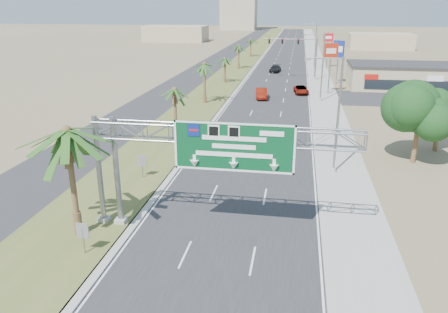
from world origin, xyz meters
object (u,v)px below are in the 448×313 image
at_px(car_left_lane, 222,139).
at_px(car_far, 275,69).
at_px(pole_sign_red_near, 331,54).
at_px(pole_sign_red_far, 328,40).
at_px(store_building, 402,77).
at_px(signal_mast, 305,55).
at_px(pole_sign_blue, 339,51).
at_px(car_mid_lane, 261,93).
at_px(car_right_lane, 301,90).
at_px(sign_gantry, 209,143).
at_px(palm_near, 66,131).

relative_size(car_left_lane, car_far, 0.90).
height_order(car_far, pole_sign_red_near, pole_sign_red_near).
bearing_deg(pole_sign_red_far, store_building, -63.82).
relative_size(signal_mast, store_building, 0.57).
distance_m(car_left_lane, car_far, 53.90).
bearing_deg(signal_mast, pole_sign_blue, -30.56).
relative_size(car_mid_lane, car_right_lane, 1.06).
xyz_separation_m(car_left_lane, pole_sign_red_near, (12.35, 30.67, 5.73)).
height_order(pole_sign_red_near, pole_sign_red_far, pole_sign_red_near).
height_order(store_building, pole_sign_blue, pole_sign_blue).
bearing_deg(car_far, pole_sign_red_near, -61.23).
bearing_deg(signal_mast, car_mid_lane, -109.29).
height_order(car_right_lane, pole_sign_red_far, pole_sign_red_far).
relative_size(sign_gantry, car_far, 3.31).
bearing_deg(pole_sign_blue, car_far, 132.47).
bearing_deg(pole_sign_red_far, pole_sign_blue, -88.08).
distance_m(store_building, pole_sign_blue, 11.96).
bearing_deg(car_right_lane, pole_sign_red_near, 1.12).
bearing_deg(car_left_lane, car_right_lane, 74.23).
xyz_separation_m(store_building, car_far, (-22.98, 15.63, -1.27)).
distance_m(signal_mast, store_building, 18.08).
height_order(sign_gantry, car_far, sign_gantry).
distance_m(palm_near, pole_sign_blue, 63.82).
relative_size(palm_near, pole_sign_blue, 1.04).
height_order(car_left_lane, pole_sign_red_near, pole_sign_red_near).
bearing_deg(palm_near, store_building, 61.72).
relative_size(sign_gantry, pole_sign_red_far, 2.09).
bearing_deg(pole_sign_red_near, pole_sign_red_far, 87.64).
distance_m(palm_near, car_mid_lane, 45.97).
distance_m(pole_sign_red_near, pole_sign_red_far, 31.40).
relative_size(signal_mast, pole_sign_red_far, 1.29).
bearing_deg(palm_near, signal_mast, 77.34).
distance_m(car_mid_lane, pole_sign_red_far, 39.13).
relative_size(signal_mast, pole_sign_red_near, 1.23).
height_order(car_left_lane, car_far, car_left_lane).
height_order(sign_gantry, palm_near, palm_near).
bearing_deg(car_right_lane, signal_mast, 81.32).
bearing_deg(car_left_lane, sign_gantry, -83.60).
height_order(sign_gantry, car_right_lane, sign_gantry).
height_order(signal_mast, car_left_lane, signal_mast).
height_order(car_left_lane, car_right_lane, car_left_lane).
bearing_deg(car_left_lane, signal_mast, 78.16).
xyz_separation_m(car_right_lane, car_far, (-5.60, 23.77, 0.09)).
relative_size(signal_mast, car_far, 2.03).
bearing_deg(car_right_lane, car_left_lane, -111.31).
bearing_deg(car_right_lane, sign_gantry, -103.22).
relative_size(car_far, pole_sign_red_far, 0.63).
relative_size(car_mid_lane, pole_sign_blue, 0.61).
bearing_deg(palm_near, car_mid_lane, 80.27).
bearing_deg(pole_sign_red_far, signal_mast, -106.02).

